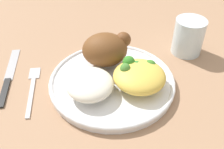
{
  "coord_description": "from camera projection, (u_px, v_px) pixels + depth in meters",
  "views": [
    {
      "loc": [
        -0.04,
        -0.38,
        0.35
      ],
      "look_at": [
        0.0,
        0.0,
        0.03
      ],
      "focal_mm": 41.61,
      "sensor_mm": 36.0,
      "label": 1
    }
  ],
  "objects": [
    {
      "name": "rice_pile",
      "position": [
        90.0,
        84.0,
        0.47
      ],
      "size": [
        0.09,
        0.09,
        0.03
      ],
      "primitive_type": "ellipsoid",
      "color": "white",
      "rests_on": "plate"
    },
    {
      "name": "mac_cheese_with_broccoli",
      "position": [
        139.0,
        75.0,
        0.48
      ],
      "size": [
        0.1,
        0.1,
        0.04
      ],
      "color": "#EAC34C",
      "rests_on": "plate"
    },
    {
      "name": "water_glass",
      "position": [
        188.0,
        37.0,
        0.58
      ],
      "size": [
        0.07,
        0.07,
        0.08
      ],
      "primitive_type": "cylinder",
      "color": "silver",
      "rests_on": "ground_plane"
    },
    {
      "name": "fork",
      "position": [
        32.0,
        87.0,
        0.51
      ],
      "size": [
        0.02,
        0.14,
        0.01
      ],
      "color": "silver",
      "rests_on": "ground_plane"
    },
    {
      "name": "roasted_chicken",
      "position": [
        106.0,
        49.0,
        0.53
      ],
      "size": [
        0.1,
        0.08,
        0.07
      ],
      "color": "brown",
      "rests_on": "plate"
    },
    {
      "name": "knife",
      "position": [
        7.0,
        80.0,
        0.53
      ],
      "size": [
        0.02,
        0.19,
        0.01
      ],
      "color": "black",
      "rests_on": "ground_plane"
    },
    {
      "name": "ground_plane",
      "position": [
        112.0,
        85.0,
        0.52
      ],
      "size": [
        2.0,
        2.0,
        0.0
      ],
      "primitive_type": "plane",
      "color": "#A27A5A"
    },
    {
      "name": "plate",
      "position": [
        112.0,
        82.0,
        0.51
      ],
      "size": [
        0.25,
        0.25,
        0.02
      ],
      "color": "white",
      "rests_on": "ground_plane"
    }
  ]
}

